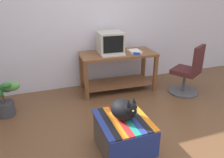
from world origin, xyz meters
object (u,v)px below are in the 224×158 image
keyboard (113,55)px  potted_plant (5,100)px  cat (124,109)px  desk (118,65)px  book (135,51)px  ottoman_with_blanket (123,135)px  stapler (137,54)px  office_chair (189,73)px  tv_monitor (110,42)px

keyboard → potted_plant: (-1.75, -0.17, -0.46)m
keyboard → cat: bearing=-101.0°
desk → book: (0.30, -0.06, 0.24)m
ottoman_with_blanket → stapler: 1.68m
book → office_chair: 1.02m
desk → potted_plant: (-1.88, -0.30, -0.22)m
ottoman_with_blanket → potted_plant: potted_plant is taller
ottoman_with_blanket → cat: (0.01, 0.01, 0.33)m
tv_monitor → stapler: (0.38, -0.29, -0.16)m
office_chair → cat: bearing=0.5°
tv_monitor → keyboard: (-0.02, -0.20, -0.17)m
ottoman_with_blanket → office_chair: (1.65, 1.02, 0.18)m
tv_monitor → potted_plant: tv_monitor is taller
ottoman_with_blanket → stapler: size_ratio=6.06×
tv_monitor → stapler: size_ratio=4.04×
tv_monitor → keyboard: 0.26m
tv_monitor → stapler: bearing=-34.7°
cat → office_chair: size_ratio=0.46×
ottoman_with_blanket → office_chair: 1.95m
keyboard → ottoman_with_blanket: keyboard is taller
tv_monitor → potted_plant: bearing=-164.9°
keyboard → ottoman_with_blanket: 1.60m
desk → keyboard: size_ratio=3.39×
cat → stapler: (0.79, 1.37, 0.19)m
book → office_chair: (0.81, -0.51, -0.33)m
keyboard → stapler: bearing=-8.6°
cat → book: bearing=43.2°
desk → book: book is taller
book → stapler: 0.16m
book → cat: (-0.83, -1.52, -0.19)m
ottoman_with_blanket → stapler: (0.80, 1.38, 0.52)m
book → cat: book is taller
office_chair → stapler: office_chair is taller
ottoman_with_blanket → cat: size_ratio=1.63×
tv_monitor → stapler: 0.51m
cat → potted_plant: bearing=118.0°
desk → cat: (-0.53, -1.59, 0.06)m
tv_monitor → keyboard: bearing=-91.7°
keyboard → potted_plant: keyboard is taller
desk → tv_monitor: (-0.12, 0.08, 0.40)m
keyboard → tv_monitor: bearing=89.3°
tv_monitor → cat: tv_monitor is taller
desk → keyboard: bearing=-133.4°
desk → cat: 1.67m
desk → potted_plant: size_ratio=2.38×
keyboard → cat: keyboard is taller
stapler → office_chair: bearing=-69.2°
tv_monitor → ottoman_with_blanket: tv_monitor is taller
book → potted_plant: 2.24m
potted_plant → ottoman_with_blanket: bearing=-44.1°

